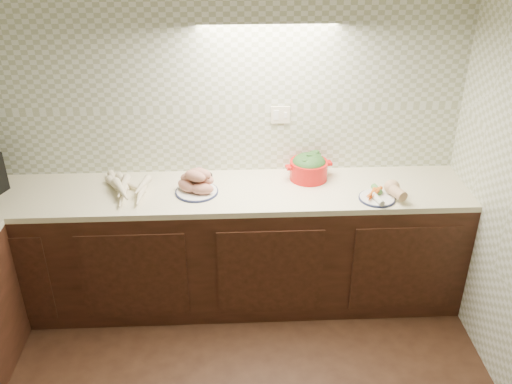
{
  "coord_description": "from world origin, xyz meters",
  "views": [
    {
      "loc": [
        0.21,
        -1.85,
        2.74
      ],
      "look_at": [
        0.36,
        1.25,
        1.02
      ],
      "focal_mm": 40.0,
      "sensor_mm": 36.0,
      "label": 1
    }
  ],
  "objects_px": {
    "onion_bowl": "(201,177)",
    "veg_plate": "(384,192)",
    "sweet_potato_plate": "(197,183)",
    "parsnip_pile": "(138,184)",
    "dutch_oven": "(309,167)"
  },
  "relations": [
    {
      "from": "onion_bowl",
      "to": "veg_plate",
      "type": "distance_m",
      "value": 1.23
    },
    {
      "from": "sweet_potato_plate",
      "to": "onion_bowl",
      "type": "distance_m",
      "value": 0.14
    },
    {
      "from": "parsnip_pile",
      "to": "onion_bowl",
      "type": "height_order",
      "value": "onion_bowl"
    },
    {
      "from": "parsnip_pile",
      "to": "onion_bowl",
      "type": "relative_size",
      "value": 3.09
    },
    {
      "from": "sweet_potato_plate",
      "to": "dutch_oven",
      "type": "xyz_separation_m",
      "value": [
        0.76,
        0.16,
        0.02
      ]
    },
    {
      "from": "parsnip_pile",
      "to": "sweet_potato_plate",
      "type": "xyz_separation_m",
      "value": [
        0.4,
        -0.07,
        0.03
      ]
    },
    {
      "from": "parsnip_pile",
      "to": "sweet_potato_plate",
      "type": "bearing_deg",
      "value": -9.52
    },
    {
      "from": "onion_bowl",
      "to": "veg_plate",
      "type": "bearing_deg",
      "value": -12.53
    },
    {
      "from": "dutch_oven",
      "to": "veg_plate",
      "type": "bearing_deg",
      "value": -43.83
    },
    {
      "from": "dutch_oven",
      "to": "parsnip_pile",
      "type": "bearing_deg",
      "value": 173.23
    },
    {
      "from": "onion_bowl",
      "to": "veg_plate",
      "type": "relative_size",
      "value": 0.5
    },
    {
      "from": "sweet_potato_plate",
      "to": "onion_bowl",
      "type": "height_order",
      "value": "sweet_potato_plate"
    },
    {
      "from": "parsnip_pile",
      "to": "onion_bowl",
      "type": "distance_m",
      "value": 0.43
    },
    {
      "from": "sweet_potato_plate",
      "to": "onion_bowl",
      "type": "xyz_separation_m",
      "value": [
        0.02,
        0.14,
        -0.03
      ]
    },
    {
      "from": "sweet_potato_plate",
      "to": "dutch_oven",
      "type": "height_order",
      "value": "dutch_oven"
    }
  ]
}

